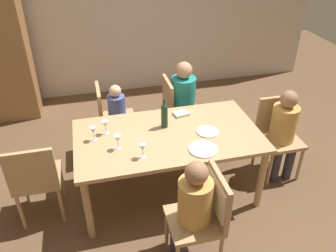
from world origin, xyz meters
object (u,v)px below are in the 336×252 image
Objects in this scene: wine_glass_near_left at (93,131)px; wine_glass_centre at (118,139)px; person_man_bearded at (192,207)px; person_child_small at (119,113)px; dinner_plate_host at (203,149)px; chair_far_right at (176,107)px; person_woman_host at (185,98)px; person_man_guest at (284,129)px; dinner_plate_guest_left at (208,132)px; wine_glass_near_right at (105,125)px; chair_left_end at (36,178)px; wine_bottle_tall_green at (165,115)px; chair_far_left at (110,116)px; wine_glass_far at (143,148)px; chair_near at (209,207)px; chair_right_end at (277,131)px; dining_table at (168,141)px.

wine_glass_centre is (0.21, -0.20, 0.00)m from wine_glass_near_left.
person_child_small is (-0.37, 1.80, -0.07)m from person_man_bearded.
dinner_plate_host is at bearing -22.93° from wine_glass_near_left.
chair_far_right is 1.84m from person_man_bearded.
person_woman_host reaches higher than person_man_guest.
dinner_plate_guest_left is (0.92, 0.06, -0.10)m from wine_glass_centre.
wine_glass_near_right is (-0.21, -0.73, 0.30)m from person_child_small.
person_man_guest reaches higher than chair_left_end.
chair_far_left is at bearing 124.31° from wine_bottle_tall_green.
wine_glass_near_right is 0.65× the size of dinner_plate_guest_left.
chair_far_left is 1.00× the size of chair_left_end.
person_man_bearded reaches higher than chair_left_end.
person_woman_host is at bearing 59.18° from wine_bottle_tall_green.
chair_far_right is at bearing 37.85° from wine_glass_near_right.
wine_glass_far is at bearing -124.48° from wine_bottle_tall_green.
chair_near is 0.85× the size of person_man_bearded.
person_child_small is at bearing -90.00° from person_woman_host.
person_woman_host is 1.42m from wine_glass_centre.
wine_bottle_tall_green reaches higher than chair_right_end.
person_man_bearded is at bearing -54.28° from wine_glass_near_left.
chair_left_end is 6.17× the size of wine_glass_near_right.
person_woman_host is at bearing 29.18° from chair_left_end.
chair_left_end is 1.35m from person_child_small.
person_man_guest is (1.83, -0.93, 0.10)m from chair_far_left.
chair_far_left is at bearing 50.66° from chair_left_end.
wine_glass_far reaches higher than dinner_plate_host.
person_man_guest reaches higher than person_man_bearded.
person_man_bearded is (-1.35, -0.99, 0.10)m from chair_right_end.
wine_glass_far is at bearing 177.30° from dinner_plate_host.
person_man_bearded is 1.09m from wine_bottle_tall_green.
chair_near is 6.17× the size of wine_glass_far.
person_woman_host is 7.68× the size of wine_glass_near_right.
wine_glass_near_left is at bearing -174.53° from wine_bottle_tall_green.
person_child_small reaches higher than chair_far_right.
wine_glass_centre is 1.00× the size of wine_glass_near_right.
wine_glass_far is 0.77m from dinner_plate_guest_left.
wine_glass_near_left is at bearing 136.33° from wine_glass_centre.
chair_far_right and chair_right_end have the same top height.
dinner_plate_guest_left is (1.14, -0.14, -0.10)m from wine_glass_near_left.
chair_left_end reaches higher than wine_glass_centre.
chair_near is 1.10m from wine_bottle_tall_green.
wine_glass_near_right reaches higher than dinner_plate_guest_left.
person_woman_host reaches higher than chair_near.
chair_far_left is 0.97m from person_woman_host.
person_child_small is 6.28× the size of wine_glass_centre.
wine_glass_near_left is (-1.07, -0.82, 0.33)m from chair_far_right.
chair_right_end is (1.20, 0.99, -0.06)m from chair_near.
person_woman_host is (0.45, 0.90, -0.02)m from dining_table.
wine_glass_near_right is at bearing -2.43° from chair_right_end.
chair_near is 1.00× the size of chair_far_left.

